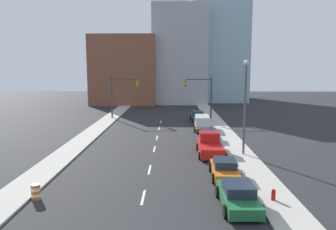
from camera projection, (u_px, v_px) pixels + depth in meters
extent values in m
cube|color=#ADA89E|center=(117.00, 113.00, 58.45)|extent=(2.52, 92.10, 0.15)
cube|color=#ADA89E|center=(208.00, 113.00, 58.19)|extent=(2.52, 92.10, 0.15)
cube|color=beige|center=(143.00, 197.00, 20.50)|extent=(0.16, 2.40, 0.01)
cube|color=beige|center=(150.00, 170.00, 26.03)|extent=(0.16, 2.40, 0.01)
cube|color=beige|center=(154.00, 149.00, 32.64)|extent=(0.16, 2.40, 0.01)
cube|color=beige|center=(157.00, 138.00, 37.77)|extent=(0.16, 2.40, 0.01)
cube|color=beige|center=(159.00, 128.00, 43.76)|extent=(0.16, 2.40, 0.01)
cube|color=beige|center=(161.00, 122.00, 48.95)|extent=(0.16, 2.40, 0.01)
cube|color=brown|center=(126.00, 70.00, 75.30)|extent=(14.00, 16.00, 14.92)
cube|color=#A8A8AD|center=(179.00, 56.00, 78.58)|extent=(12.00, 20.00, 21.67)
cube|color=#99B7CC|center=(216.00, 33.00, 81.55)|extent=(13.00, 20.00, 33.31)
cylinder|color=#38383D|center=(112.00, 98.00, 51.38)|extent=(0.24, 0.24, 6.62)
cylinder|color=#38383D|center=(124.00, 79.00, 50.93)|extent=(4.08, 0.16, 0.16)
cube|color=#B79319|center=(137.00, 83.00, 50.99)|extent=(0.34, 0.32, 1.10)
cylinder|color=#4C0C0C|center=(137.00, 81.00, 50.77)|extent=(0.22, 0.04, 0.22)
cylinder|color=yellow|center=(137.00, 84.00, 50.82)|extent=(0.22, 0.04, 0.22)
cylinder|color=#0C3F14|center=(137.00, 86.00, 50.87)|extent=(0.22, 0.04, 0.22)
cylinder|color=#38383D|center=(211.00, 98.00, 51.13)|extent=(0.24, 0.24, 6.62)
cylinder|color=#38383D|center=(198.00, 79.00, 50.75)|extent=(4.08, 0.16, 0.16)
cube|color=#B79319|center=(185.00, 84.00, 50.87)|extent=(0.34, 0.32, 1.10)
cylinder|color=#4C0C0C|center=(185.00, 81.00, 50.65)|extent=(0.22, 0.04, 0.22)
cylinder|color=yellow|center=(185.00, 84.00, 50.70)|extent=(0.22, 0.04, 0.22)
cylinder|color=#0C3F14|center=(185.00, 86.00, 50.75)|extent=(0.22, 0.04, 0.22)
cylinder|color=orange|center=(36.00, 198.00, 20.16)|extent=(0.56, 0.56, 0.19)
cylinder|color=white|center=(36.00, 195.00, 20.14)|extent=(0.56, 0.56, 0.19)
cylinder|color=orange|center=(36.00, 192.00, 20.11)|extent=(0.56, 0.56, 0.19)
cylinder|color=white|center=(36.00, 189.00, 20.08)|extent=(0.56, 0.56, 0.19)
cylinder|color=orange|center=(35.00, 186.00, 20.06)|extent=(0.56, 0.56, 0.19)
cylinder|color=#4C4C51|center=(245.00, 111.00, 29.64)|extent=(0.20, 0.20, 8.29)
sphere|color=white|center=(246.00, 62.00, 29.01)|extent=(0.44, 0.44, 0.44)
cylinder|color=red|center=(273.00, 197.00, 19.69)|extent=(0.26, 0.26, 0.65)
sphere|color=red|center=(274.00, 191.00, 19.63)|extent=(0.23, 0.23, 0.23)
cube|color=#1E6033|center=(238.00, 198.00, 19.03)|extent=(1.96, 4.64, 0.63)
cube|color=#1E2838|center=(238.00, 188.00, 18.94)|extent=(1.69, 2.10, 0.60)
cylinder|color=black|center=(217.00, 192.00, 20.46)|extent=(0.23, 0.72, 0.72)
cylinder|color=black|center=(249.00, 192.00, 20.46)|extent=(0.23, 0.72, 0.72)
cylinder|color=black|center=(225.00, 211.00, 17.64)|extent=(0.23, 0.72, 0.72)
cylinder|color=black|center=(262.00, 211.00, 17.64)|extent=(0.23, 0.72, 0.72)
cube|color=orange|center=(225.00, 171.00, 24.20)|extent=(1.93, 4.40, 0.59)
cube|color=#1E2838|center=(225.00, 163.00, 24.11)|extent=(1.64, 2.00, 0.57)
cylinder|color=black|center=(210.00, 167.00, 25.59)|extent=(0.24, 0.73, 0.72)
cylinder|color=black|center=(234.00, 167.00, 25.50)|extent=(0.24, 0.73, 0.72)
cylinder|color=black|center=(214.00, 178.00, 22.93)|extent=(0.24, 0.73, 0.72)
cylinder|color=black|center=(240.00, 179.00, 22.84)|extent=(0.24, 0.73, 0.72)
cube|color=red|center=(210.00, 148.00, 30.43)|extent=(2.13, 5.36, 0.91)
cube|color=red|center=(209.00, 137.00, 31.09)|extent=(1.84, 1.62, 0.90)
cylinder|color=black|center=(197.00, 147.00, 32.14)|extent=(0.23, 0.67, 0.67)
cylinder|color=black|center=(219.00, 147.00, 32.09)|extent=(0.23, 0.67, 0.67)
cylinder|color=black|center=(200.00, 156.00, 28.87)|extent=(0.23, 0.67, 0.67)
cylinder|color=black|center=(224.00, 156.00, 28.81)|extent=(0.23, 0.67, 0.67)
cube|color=navy|center=(209.00, 137.00, 36.19)|extent=(2.00, 4.63, 0.62)
cube|color=#1E2838|center=(209.00, 131.00, 36.11)|extent=(1.65, 2.13, 0.57)
cylinder|color=black|center=(200.00, 135.00, 37.67)|extent=(0.25, 0.62, 0.61)
cylinder|color=black|center=(216.00, 136.00, 37.54)|extent=(0.25, 0.62, 0.61)
cylinder|color=black|center=(201.00, 141.00, 34.90)|extent=(0.25, 0.62, 0.61)
cylinder|color=black|center=(218.00, 141.00, 34.76)|extent=(0.25, 0.62, 0.61)
cube|color=brown|center=(202.00, 126.00, 42.91)|extent=(2.19, 6.32, 0.45)
cube|color=silver|center=(202.00, 120.00, 42.48)|extent=(1.87, 3.94, 1.19)
cylinder|color=black|center=(194.00, 124.00, 44.89)|extent=(0.24, 0.72, 0.71)
cylinder|color=black|center=(209.00, 124.00, 44.79)|extent=(0.24, 0.72, 0.71)
cylinder|color=black|center=(195.00, 129.00, 41.05)|extent=(0.24, 0.72, 0.71)
cylinder|color=black|center=(211.00, 130.00, 40.95)|extent=(0.24, 0.72, 0.71)
cube|color=#196B75|center=(198.00, 117.00, 49.70)|extent=(1.94, 4.74, 0.69)
cube|color=#1E2838|center=(198.00, 113.00, 49.61)|extent=(1.61, 2.17, 0.63)
cylinder|color=black|center=(191.00, 117.00, 51.13)|extent=(0.25, 0.68, 0.67)
cylinder|color=black|center=(202.00, 117.00, 51.19)|extent=(0.25, 0.68, 0.67)
cylinder|color=black|center=(193.00, 120.00, 48.27)|extent=(0.25, 0.68, 0.67)
cylinder|color=black|center=(205.00, 120.00, 48.34)|extent=(0.25, 0.68, 0.67)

